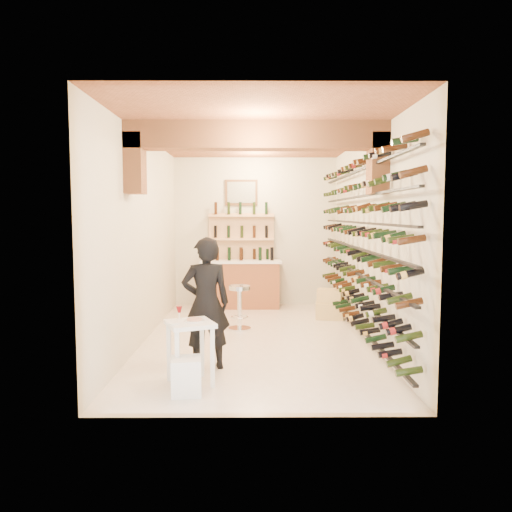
{
  "coord_description": "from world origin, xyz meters",
  "views": [
    {
      "loc": [
        -0.05,
        -7.59,
        1.97
      ],
      "look_at": [
        0.0,
        0.3,
        1.3
      ],
      "focal_mm": 34.09,
      "sensor_mm": 36.0,
      "label": 1
    }
  ],
  "objects": [
    {
      "name": "ground",
      "position": [
        0.0,
        0.0,
        0.0
      ],
      "size": [
        6.0,
        6.0,
        0.0
      ],
      "primitive_type": "plane",
      "color": "beige",
      "rests_on": "ground"
    },
    {
      "name": "back_counter",
      "position": [
        -0.3,
        2.65,
        0.53
      ],
      "size": [
        1.7,
        0.62,
        1.29
      ],
      "color": "#99552F",
      "rests_on": "ground"
    },
    {
      "name": "crate_lower",
      "position": [
        1.4,
        1.5,
        0.15
      ],
      "size": [
        0.56,
        0.44,
        0.31
      ],
      "primitive_type": "cube",
      "rotation": [
        0.0,
        0.0,
        -0.16
      ],
      "color": "#DABD78",
      "rests_on": "ground"
    },
    {
      "name": "room_shell",
      "position": [
        0.0,
        -0.26,
        2.25
      ],
      "size": [
        3.52,
        6.02,
        3.21
      ],
      "color": "beige",
      "rests_on": "ground"
    },
    {
      "name": "white_stool",
      "position": [
        -0.79,
        -2.38,
        0.2
      ],
      "size": [
        0.36,
        0.36,
        0.4
      ],
      "primitive_type": "cube",
      "rotation": [
        0.0,
        0.0,
        0.14
      ],
      "color": "white",
      "rests_on": "ground"
    },
    {
      "name": "back_shelving",
      "position": [
        -0.3,
        2.89,
        1.17
      ],
      "size": [
        1.4,
        0.31,
        2.73
      ],
      "color": "#DDAE7C",
      "rests_on": "ground"
    },
    {
      "name": "person",
      "position": [
        -0.65,
        -1.48,
        0.85
      ],
      "size": [
        0.7,
        0.54,
        1.69
      ],
      "primitive_type": "imported",
      "rotation": [
        0.0,
        0.0,
        3.38
      ],
      "color": "black",
      "rests_on": "ground"
    },
    {
      "name": "crate_upper",
      "position": [
        1.4,
        1.5,
        0.44
      ],
      "size": [
        0.52,
        0.42,
        0.26
      ],
      "primitive_type": "cube",
      "rotation": [
        0.0,
        0.0,
        -0.28
      ],
      "color": "#DABD78",
      "rests_on": "crate_lower"
    },
    {
      "name": "wine_rack",
      "position": [
        1.53,
        0.0,
        1.55
      ],
      "size": [
        0.32,
        5.7,
        2.56
      ],
      "color": "black",
      "rests_on": "ground"
    },
    {
      "name": "tasting_table",
      "position": [
        -0.78,
        -2.04,
        0.6
      ],
      "size": [
        0.66,
        0.66,
        0.89
      ],
      "rotation": [
        0.0,
        0.0,
        0.4
      ],
      "color": "white",
      "rests_on": "ground"
    },
    {
      "name": "chrome_barstool",
      "position": [
        -0.28,
        0.65,
        0.44
      ],
      "size": [
        0.39,
        0.39,
        0.76
      ],
      "rotation": [
        0.0,
        0.0,
        0.35
      ],
      "color": "silver",
      "rests_on": "ground"
    }
  ]
}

